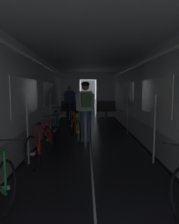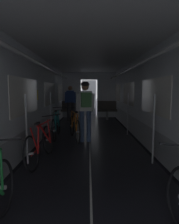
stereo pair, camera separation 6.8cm
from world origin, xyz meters
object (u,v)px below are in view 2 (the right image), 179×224
object	(u,v)px
person_standing_near_bench	(70,101)
bicycle_teal	(56,126)
bicycle_orange_in_aisle	(75,127)
bench_seat_far_left	(71,108)
bench_seat_far_right	(107,108)
bicycle_red	(41,144)
person_cyclist_aisle	(85,105)

from	to	relation	value
person_standing_near_bench	bicycle_teal	bearing A→B (deg)	-92.20
bicycle_orange_in_aisle	bench_seat_far_left	bearing A→B (deg)	96.43
bench_seat_far_right	bicycle_teal	bearing A→B (deg)	-116.86
bicycle_teal	bicycle_orange_in_aisle	xyz separation A→B (m)	(0.58, -0.20, 0.00)
bicycle_teal	person_standing_near_bench	world-z (taller)	person_standing_near_bench
bench_seat_far_left	bicycle_red	size ratio (longest dim) A/B	0.58
bench_seat_far_left	bicycle_teal	bearing A→B (deg)	-91.94
bicycle_teal	bicycle_orange_in_aisle	world-z (taller)	bicycle_teal
bench_seat_far_right	bicycle_teal	distance (m)	4.27
bicycle_red	person_cyclist_aisle	bearing A→B (deg)	60.25
person_cyclist_aisle	bench_seat_far_right	bearing A→B (deg)	76.59
bench_seat_far_left	bicycle_orange_in_aisle	distance (m)	4.04
bench_seat_far_right	bicycle_red	xyz separation A→B (m)	(-1.92, -5.85, -0.19)
bench_seat_far_left	person_standing_near_bench	distance (m)	0.55
bicycle_orange_in_aisle	person_standing_near_bench	xyz separation A→B (m)	(-0.45, 3.63, 0.59)
bicycle_orange_in_aisle	bicycle_red	bearing A→B (deg)	-107.28
bicycle_red	bench_seat_far_left	bearing A→B (deg)	88.81
bench_seat_far_left	bench_seat_far_right	bearing A→B (deg)	0.00
bench_seat_far_right	bench_seat_far_left	bearing A→B (deg)	180.00
bicycle_teal	person_cyclist_aisle	xyz separation A→B (m)	(0.91, -0.46, 0.69)
bicycle_red	person_standing_near_bench	distance (m)	5.51
person_cyclist_aisle	person_standing_near_bench	distance (m)	3.98
bicycle_teal	person_cyclist_aisle	distance (m)	1.23
person_cyclist_aisle	person_standing_near_bench	size ratio (longest dim) A/B	1.03
bench_seat_far_left	bicycle_teal	world-z (taller)	bench_seat_far_left
bicycle_orange_in_aisle	person_standing_near_bench	distance (m)	3.71
bench_seat_far_right	person_cyclist_aisle	distance (m)	4.42
person_cyclist_aisle	bicycle_orange_in_aisle	xyz separation A→B (m)	(-0.33, 0.26, -0.69)
bench_seat_far_right	bicycle_red	world-z (taller)	bicycle_red
bench_seat_far_left	bicycle_orange_in_aisle	world-z (taller)	bench_seat_far_left
bench_seat_far_left	bench_seat_far_right	distance (m)	1.80
bicycle_red	person_cyclist_aisle	world-z (taller)	person_cyclist_aisle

